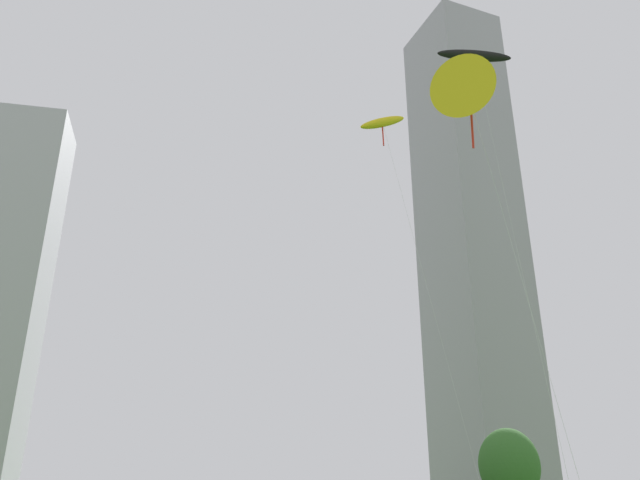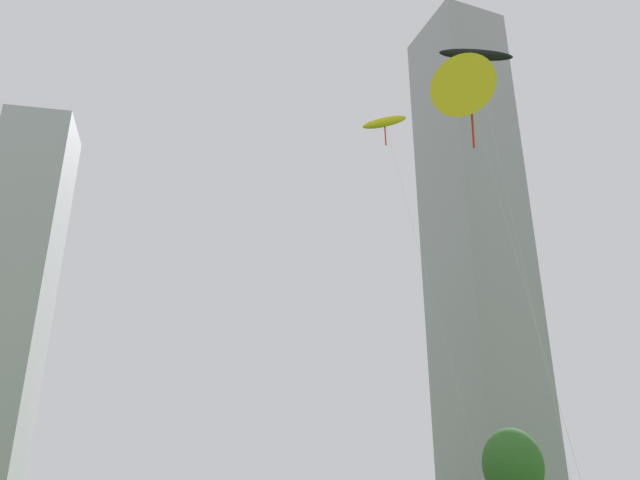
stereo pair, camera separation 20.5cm
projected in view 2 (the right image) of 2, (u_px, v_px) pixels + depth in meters
The scene contains 6 objects.
kite_flying_0 at pixel (385, 123), 49.60m from camera, with size 7.77×1.13×30.53m.
kite_flying_1 at pixel (476, 55), 41.83m from camera, with size 4.67×2.12×29.59m.
kite_flying_3 at pixel (469, 94), 28.97m from camera, with size 5.65×3.74×20.57m.
park_tree_1 at pixel (513, 465), 47.24m from camera, with size 4.32×4.32×8.32m.
distant_highrise_0 at pixel (9, 306), 134.86m from camera, with size 14.33×14.63×86.16m, color #A8A8AD.
distant_highrise_1 at pixel (475, 245), 132.90m from camera, with size 14.77×17.70×107.29m, color #939399.
Camera 2 is at (-4.26, -15.67, 1.60)m, focal length 37.39 mm.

